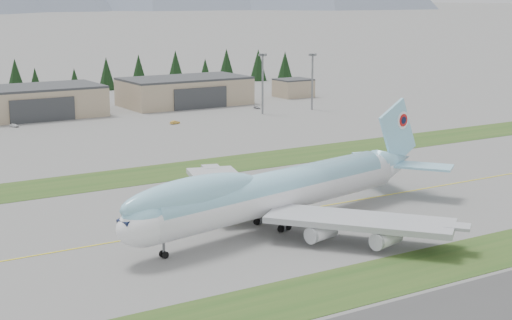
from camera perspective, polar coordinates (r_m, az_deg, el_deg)
ground at (r=159.13m, az=4.67°, el=-3.41°), size 7000.00×7000.00×0.00m
grass_strip_near at (r=131.90m, az=14.57°, el=-7.01°), size 400.00×14.00×0.08m
grass_strip_far at (r=196.06m, az=-3.15°, el=-0.46°), size 400.00×18.00×0.08m
taxiway_line_main at (r=159.13m, az=4.67°, el=-3.41°), size 400.00×0.40×0.02m
boeing_747_freighter at (r=143.49m, az=1.43°, el=-2.26°), size 78.45×66.07×20.58m
hangar_center at (r=286.00m, az=-16.03°, el=4.09°), size 48.00×26.60×10.80m
hangar_right at (r=307.54m, az=-5.20°, el=5.02°), size 48.00×26.60×10.80m
control_shed at (r=331.40m, az=2.74°, el=5.27°), size 14.00×12.00×7.60m
floodlight_masts at (r=249.06m, az=-13.45°, el=5.46°), size 181.70×7.59×24.37m
service_vehicle_a at (r=266.11m, az=-17.18°, el=2.30°), size 2.82×3.63×1.15m
service_vehicle_b at (r=262.06m, az=-5.91°, el=2.62°), size 3.66×1.91×1.15m
service_vehicle_c at (r=296.46m, az=0.07°, el=3.76°), size 1.53×3.58×1.03m
conifer_belt at (r=353.05m, az=-14.66°, el=5.87°), size 269.34×15.06×16.52m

